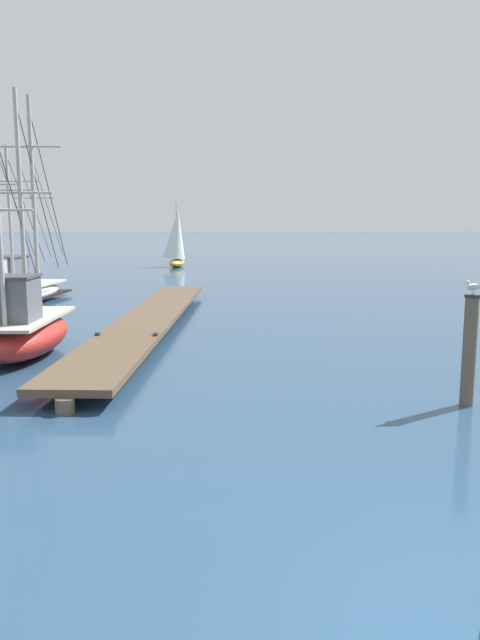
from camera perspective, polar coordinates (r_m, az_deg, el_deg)
floating_dock at (r=20.54m, az=-8.40°, el=0.21°), size 3.47×18.49×0.53m
fishing_boat_0 at (r=17.03m, az=-19.54°, el=-0.72°), size 2.09×6.68×6.91m
fishing_boat_1 at (r=28.22m, az=-19.87°, el=2.66°), size 3.11×8.31×6.73m
mooring_piling at (r=12.51m, az=20.65°, el=-2.53°), size 0.30×0.30×2.18m
perched_seagull at (r=12.34m, az=20.99°, el=2.94°), size 0.38×0.16×0.26m
distant_sailboat at (r=47.88m, az=-5.98°, el=7.56°), size 2.21×3.47×4.99m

